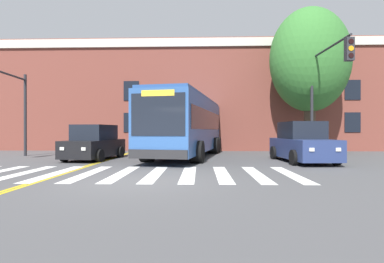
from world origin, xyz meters
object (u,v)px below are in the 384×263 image
object	(u,v)px
traffic_light_far_corner	(8,96)
street_tree_curbside_large	(310,61)
city_bus	(188,125)
car_black_near_lane	(94,143)
car_navy_far_lane	(302,144)
car_tan_behind_bus	(181,138)
traffic_light_near_corner	(325,80)

from	to	relation	value
traffic_light_far_corner	street_tree_curbside_large	xyz separation A→B (m)	(16.87, 3.97, 2.63)
city_bus	car_black_near_lane	world-z (taller)	city_bus
city_bus	car_navy_far_lane	distance (m)	6.20
car_tan_behind_bus	street_tree_curbside_large	bearing A→B (deg)	-38.61
city_bus	street_tree_curbside_large	xyz separation A→B (m)	(7.63, 2.28, 4.10)
city_bus	street_tree_curbside_large	world-z (taller)	street_tree_curbside_large
car_black_near_lane	traffic_light_near_corner	size ratio (longest dim) A/B	0.70
car_navy_far_lane	car_tan_behind_bus	bearing A→B (deg)	118.66
car_navy_far_lane	car_tan_behind_bus	distance (m)	13.63
car_black_near_lane	traffic_light_far_corner	xyz separation A→B (m)	(-4.61, 0.21, 2.44)
city_bus	street_tree_curbside_large	distance (m)	8.96
traffic_light_far_corner	street_tree_curbside_large	world-z (taller)	street_tree_curbside_large
street_tree_curbside_large	car_navy_far_lane	bearing A→B (deg)	-113.15
traffic_light_near_corner	street_tree_curbside_large	bearing A→B (deg)	81.84
car_black_near_lane	car_tan_behind_bus	xyz separation A→B (m)	(3.58, 11.11, -0.02)
car_navy_far_lane	city_bus	bearing A→B (deg)	153.40
car_navy_far_lane	traffic_light_far_corner	distance (m)	14.95
car_navy_far_lane	street_tree_curbside_large	bearing A→B (deg)	66.85
car_black_near_lane	traffic_light_far_corner	world-z (taller)	traffic_light_far_corner
car_tan_behind_bus	traffic_light_near_corner	world-z (taller)	traffic_light_near_corner
car_black_near_lane	street_tree_curbside_large	xyz separation A→B (m)	(12.26, 4.17, 5.07)
car_black_near_lane	car_navy_far_lane	distance (m)	10.15
car_navy_far_lane	traffic_light_near_corner	bearing A→B (deg)	40.43
car_black_near_lane	car_navy_far_lane	world-z (taller)	car_navy_far_lane
city_bus	car_black_near_lane	size ratio (longest dim) A/B	2.64
car_tan_behind_bus	traffic_light_far_corner	xyz separation A→B (m)	(-8.18, -10.90, 2.46)
car_black_near_lane	traffic_light_near_corner	xyz separation A→B (m)	(11.74, 0.53, 3.26)
traffic_light_near_corner	car_black_near_lane	bearing A→B (deg)	-177.40
car_black_near_lane	car_tan_behind_bus	world-z (taller)	car_black_near_lane
traffic_light_near_corner	traffic_light_far_corner	world-z (taller)	traffic_light_near_corner
city_bus	traffic_light_far_corner	xyz separation A→B (m)	(-9.24, -1.69, 1.47)
traffic_light_far_corner	car_black_near_lane	bearing A→B (deg)	-2.56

